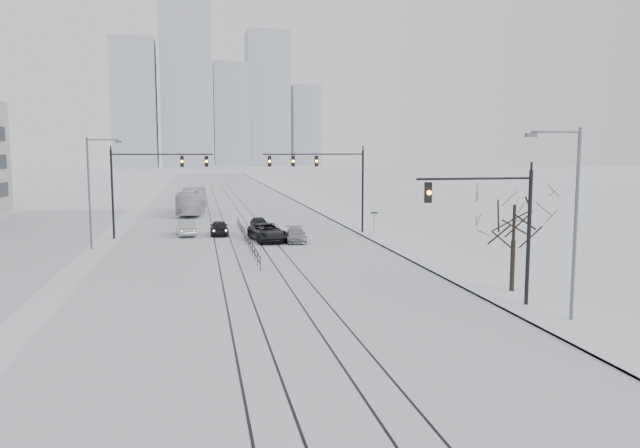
# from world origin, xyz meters

# --- Properties ---
(ground) EXTENTS (500.00, 500.00, 0.00)m
(ground) POSITION_xyz_m (0.00, 0.00, 0.00)
(ground) COLOR silver
(ground) RESTS_ON ground
(road) EXTENTS (22.00, 260.00, 0.02)m
(road) POSITION_xyz_m (0.00, 60.00, 0.01)
(road) COLOR silver
(road) RESTS_ON ground
(sidewalk_east) EXTENTS (5.00, 260.00, 0.16)m
(sidewalk_east) POSITION_xyz_m (13.50, 60.00, 0.08)
(sidewalk_east) COLOR white
(sidewalk_east) RESTS_ON ground
(curb) EXTENTS (0.10, 260.00, 0.12)m
(curb) POSITION_xyz_m (11.05, 60.00, 0.06)
(curb) COLOR gray
(curb) RESTS_ON ground
(parking_strip) EXTENTS (14.00, 60.00, 0.03)m
(parking_strip) POSITION_xyz_m (-20.00, 35.00, 0.01)
(parking_strip) COLOR silver
(parking_strip) RESTS_ON ground
(tram_rails) EXTENTS (5.30, 180.00, 0.01)m
(tram_rails) POSITION_xyz_m (-0.00, 40.00, 0.02)
(tram_rails) COLOR black
(tram_rails) RESTS_ON ground
(skyline) EXTENTS (96.00, 48.00, 72.00)m
(skyline) POSITION_xyz_m (5.02, 273.63, 30.65)
(skyline) COLOR #A9B0B9
(skyline) RESTS_ON ground
(traffic_mast_near) EXTENTS (6.10, 0.37, 7.00)m
(traffic_mast_near) POSITION_xyz_m (10.79, 6.00, 4.56)
(traffic_mast_near) COLOR black
(traffic_mast_near) RESTS_ON ground
(traffic_mast_ne) EXTENTS (9.60, 0.37, 8.00)m
(traffic_mast_ne) POSITION_xyz_m (8.15, 34.99, 5.76)
(traffic_mast_ne) COLOR black
(traffic_mast_ne) RESTS_ON ground
(traffic_mast_nw) EXTENTS (9.10, 0.37, 8.00)m
(traffic_mast_nw) POSITION_xyz_m (-8.52, 36.00, 5.57)
(traffic_mast_nw) COLOR black
(traffic_mast_nw) RESTS_ON ground
(street_light_east) EXTENTS (2.73, 0.25, 9.00)m
(street_light_east) POSITION_xyz_m (12.70, 3.00, 5.21)
(street_light_east) COLOR #595B60
(street_light_east) RESTS_ON ground
(street_light_west) EXTENTS (2.73, 0.25, 9.00)m
(street_light_west) POSITION_xyz_m (-12.20, 30.00, 5.21)
(street_light_west) COLOR #595B60
(street_light_west) RESTS_ON ground
(bare_tree) EXTENTS (4.40, 4.40, 6.10)m
(bare_tree) POSITION_xyz_m (13.20, 9.00, 4.49)
(bare_tree) COLOR black
(bare_tree) RESTS_ON ground
(median_fence) EXTENTS (0.06, 24.00, 1.00)m
(median_fence) POSITION_xyz_m (0.00, 30.00, 0.53)
(median_fence) COLOR black
(median_fence) RESTS_ON ground
(street_sign) EXTENTS (0.70, 0.06, 2.40)m
(street_sign) POSITION_xyz_m (11.80, 32.00, 1.61)
(street_sign) COLOR #595B60
(street_sign) RESTS_ON ground
(sedan_sb_inner) EXTENTS (1.71, 4.20, 1.43)m
(sedan_sb_inner) POSITION_xyz_m (-2.04, 36.47, 0.71)
(sedan_sb_inner) COLOR black
(sedan_sb_inner) RESTS_ON ground
(sedan_sb_outer) EXTENTS (2.04, 4.61, 1.47)m
(sedan_sb_outer) POSITION_xyz_m (-5.13, 36.66, 0.73)
(sedan_sb_outer) COLOR #A8ACB0
(sedan_sb_outer) RESTS_ON ground
(sedan_nb_front) EXTENTS (3.42, 5.97, 1.57)m
(sedan_nb_front) POSITION_xyz_m (2.00, 31.61, 0.78)
(sedan_nb_front) COLOR black
(sedan_nb_front) RESTS_ON ground
(sedan_nb_right) EXTENTS (2.04, 4.33, 1.22)m
(sedan_nb_right) POSITION_xyz_m (4.36, 30.68, 0.61)
(sedan_nb_right) COLOR gray
(sedan_nb_right) RESTS_ON ground
(sedan_nb_far) EXTENTS (1.83, 3.80, 1.25)m
(sedan_nb_far) POSITION_xyz_m (2.08, 40.08, 0.63)
(sedan_nb_far) COLOR black
(sedan_nb_far) RESTS_ON ground
(box_truck) EXTENTS (3.70, 11.61, 3.18)m
(box_truck) POSITION_xyz_m (-4.70, 56.34, 1.59)
(box_truck) COLOR silver
(box_truck) RESTS_ON ground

